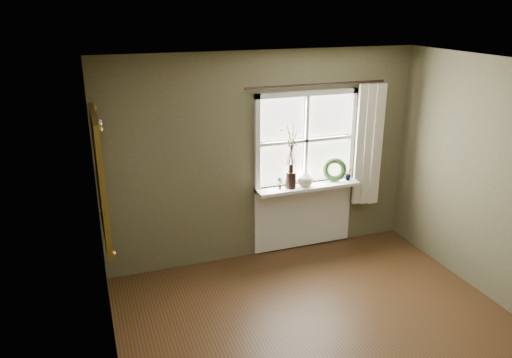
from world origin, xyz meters
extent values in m
plane|color=silver|center=(0.00, 0.00, 2.60)|extent=(4.50, 4.50, 0.00)
cube|color=brown|center=(0.00, 2.30, 1.30)|extent=(4.00, 0.10, 2.60)
cube|color=brown|center=(-2.05, 0.00, 1.30)|extent=(0.10, 4.50, 2.60)
cube|color=silver|center=(0.55, 2.22, 0.89)|extent=(1.36, 0.06, 0.06)
cube|color=silver|center=(0.55, 2.22, 2.07)|extent=(1.36, 0.06, 0.06)
cube|color=silver|center=(-0.10, 2.22, 1.48)|extent=(0.06, 0.06, 1.24)
cube|color=silver|center=(1.20, 2.22, 1.48)|extent=(0.06, 0.06, 1.24)
cube|color=silver|center=(0.55, 2.22, 1.48)|extent=(1.24, 0.05, 0.04)
cube|color=silver|center=(0.55, 2.22, 1.48)|extent=(0.04, 0.05, 1.12)
cube|color=white|center=(0.23, 2.25, 1.77)|extent=(0.59, 0.01, 0.53)
cube|color=white|center=(0.88, 2.25, 1.77)|extent=(0.59, 0.01, 0.53)
cube|color=white|center=(0.23, 2.25, 1.19)|extent=(0.59, 0.01, 0.53)
cube|color=white|center=(0.88, 2.25, 1.19)|extent=(0.59, 0.01, 0.53)
cube|color=silver|center=(0.55, 2.12, 0.90)|extent=(1.36, 0.26, 0.04)
cube|color=silver|center=(0.55, 2.23, 0.46)|extent=(1.36, 0.04, 0.88)
cylinder|color=black|center=(0.31, 2.12, 1.02)|extent=(0.16, 0.16, 0.21)
imported|color=beige|center=(0.51, 2.12, 1.03)|extent=(0.26, 0.26, 0.23)
torus|color=#243D1B|center=(0.94, 2.16, 1.04)|extent=(0.34, 0.25, 0.32)
imported|color=#243D1B|center=(0.16, 2.12, 1.00)|extent=(0.08, 0.06, 0.15)
imported|color=#243D1B|center=(1.13, 2.12, 1.01)|extent=(0.10, 0.09, 0.17)
cube|color=beige|center=(1.39, 2.13, 1.37)|extent=(0.36, 0.12, 1.59)
cylinder|color=black|center=(0.65, 2.17, 2.18)|extent=(1.84, 0.03, 0.03)
cube|color=white|center=(-1.97, 1.61, 1.49)|extent=(0.02, 0.89, 1.10)
cube|color=olive|center=(-1.96, 1.61, 2.09)|extent=(0.05, 1.08, 0.09)
cube|color=olive|center=(-1.96, 1.61, 0.89)|extent=(0.05, 1.08, 0.09)
cube|color=olive|center=(-1.96, 1.11, 1.49)|extent=(0.05, 0.09, 1.10)
cube|color=olive|center=(-1.96, 2.10, 1.49)|extent=(0.05, 0.09, 1.10)
sphere|color=silver|center=(-1.91, 1.58, 2.03)|extent=(0.04, 0.04, 0.04)
sphere|color=silver|center=(-1.91, 1.61, 1.99)|extent=(0.04, 0.04, 0.04)
sphere|color=silver|center=(-1.91, 1.64, 2.04)|extent=(0.04, 0.04, 0.04)
camera|label=1|loc=(-2.07, -3.25, 3.11)|focal=35.00mm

